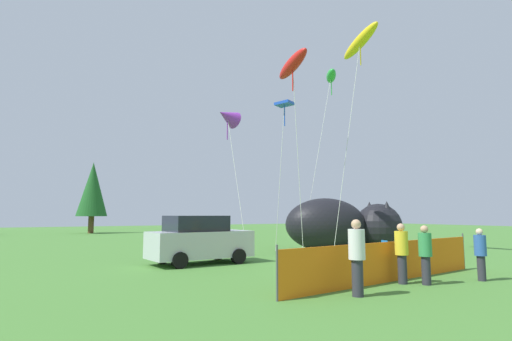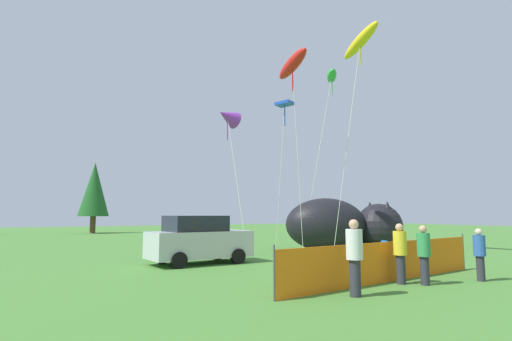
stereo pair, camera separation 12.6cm
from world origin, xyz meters
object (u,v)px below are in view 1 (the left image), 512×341
at_px(spectator_in_red_shirt, 480,252).
at_px(kite_green_fish, 331,77).
at_px(spectator_in_yellow_shirt, 357,254).
at_px(kite_yellow_hero, 360,42).
at_px(kite_red_lizard, 293,65).
at_px(spectator_in_grey_shirt, 402,251).
at_px(kite_purple_delta, 227,117).
at_px(parked_car, 199,240).
at_px(folding_chair, 387,249).
at_px(inflatable_cat, 341,226).
at_px(spectator_in_blue_shirt, 425,252).
at_px(kite_blue_box, 284,107).

distance_m(spectator_in_red_shirt, kite_green_fish, 16.61).
distance_m(spectator_in_yellow_shirt, kite_green_fish, 18.45).
relative_size(kite_yellow_hero, kite_green_fish, 1.03).
distance_m(spectator_in_yellow_shirt, kite_red_lizard, 11.60).
distance_m(spectator_in_grey_shirt, kite_red_lizard, 10.74).
bearing_deg(spectator_in_red_shirt, kite_purple_delta, 103.58).
xyz_separation_m(kite_yellow_hero, kite_green_fish, (2.05, 4.78, -0.06)).
distance_m(parked_car, kite_red_lizard, 9.29).
relative_size(parked_car, folding_chair, 4.87).
relative_size(inflatable_cat, kite_purple_delta, 0.86).
relative_size(inflatable_cat, spectator_in_yellow_shirt, 3.63).
bearing_deg(inflatable_cat, kite_red_lizard, -135.65).
height_order(spectator_in_blue_shirt, spectator_in_yellow_shirt, spectator_in_yellow_shirt).
xyz_separation_m(spectator_in_red_shirt, kite_purple_delta, (-2.91, 12.04, 6.49)).
xyz_separation_m(spectator_in_yellow_shirt, kite_yellow_hero, (7.61, 7.36, 10.06)).
bearing_deg(kite_red_lizard, kite_green_fish, 36.05).
xyz_separation_m(folding_chair, kite_green_fish, (3.13, 7.15, 10.50)).
bearing_deg(spectator_in_blue_shirt, kite_red_lizard, 85.86).
height_order(spectator_in_grey_shirt, spectator_in_red_shirt, spectator_in_grey_shirt).
bearing_deg(kite_blue_box, folding_chair, -78.86).
height_order(kite_purple_delta, kite_blue_box, kite_blue_box).
height_order(folding_chair, kite_purple_delta, kite_purple_delta).
relative_size(folding_chair, kite_blue_box, 0.10).
xyz_separation_m(spectator_in_yellow_shirt, kite_purple_delta, (2.04, 11.91, 6.32)).
relative_size(spectator_in_grey_shirt, kite_blue_box, 0.21).
bearing_deg(kite_blue_box, inflatable_cat, -29.42).
xyz_separation_m(folding_chair, spectator_in_grey_shirt, (-4.11, -4.30, 0.43)).
distance_m(kite_purple_delta, kite_green_fish, 8.46).
xyz_separation_m(folding_chair, spectator_in_yellow_shirt, (-6.53, -4.99, 0.50)).
bearing_deg(spectator_in_grey_shirt, kite_blue_box, 74.59).
distance_m(folding_chair, spectator_in_grey_shirt, 5.96).
distance_m(spectator_in_red_shirt, kite_red_lizard, 11.41).
distance_m(folding_chair, spectator_in_red_shirt, 5.38).
relative_size(spectator_in_blue_shirt, spectator_in_yellow_shirt, 0.90).
bearing_deg(spectator_in_red_shirt, parked_car, 126.01).
bearing_deg(spectator_in_blue_shirt, kite_blue_box, 77.48).
distance_m(spectator_in_blue_shirt, spectator_in_grey_shirt, 0.65).
bearing_deg(kite_green_fish, kite_red_lizard, -143.95).
relative_size(spectator_in_blue_shirt, kite_yellow_hero, 0.14).
distance_m(inflatable_cat, spectator_in_grey_shirt, 10.57).
bearing_deg(folding_chair, kite_red_lizard, 153.43).
bearing_deg(inflatable_cat, kite_yellow_hero, -79.86).
height_order(folding_chair, spectator_in_red_shirt, spectator_in_red_shirt).
height_order(folding_chair, kite_green_fish, kite_green_fish).
bearing_deg(kite_blue_box, kite_purple_delta, 167.42).
bearing_deg(spectator_in_grey_shirt, kite_yellow_hero, 52.08).
distance_m(spectator_in_yellow_shirt, kite_yellow_hero, 14.60).
distance_m(folding_chair, kite_purple_delta, 10.71).
height_order(inflatable_cat, kite_red_lizard, kite_red_lizard).
bearing_deg(spectator_in_yellow_shirt, kite_purple_delta, 80.28).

